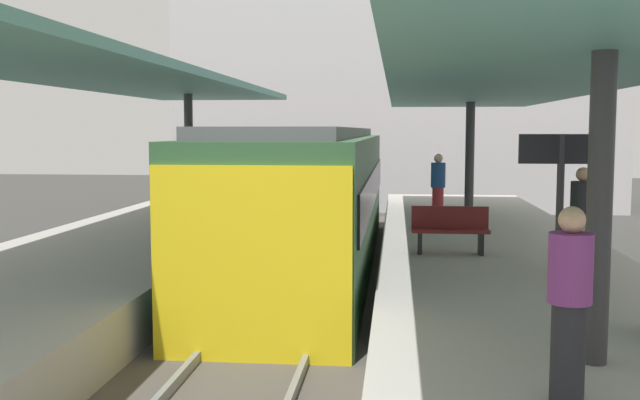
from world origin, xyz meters
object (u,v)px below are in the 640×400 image
at_px(passenger_mid_platform, 569,301).
at_px(passenger_near_bench, 582,220).
at_px(passenger_far_end, 438,186).
at_px(commuter_train, 311,199).
at_px(platform_sign, 560,188).
at_px(platform_bench, 450,228).

bearing_deg(passenger_mid_platform, passenger_near_bench, 75.49).
relative_size(passenger_near_bench, passenger_far_end, 1.01).
distance_m(commuter_train, passenger_near_bench, 6.57).
xyz_separation_m(passenger_near_bench, passenger_mid_platform, (-1.43, -5.54, -0.03)).
distance_m(platform_sign, passenger_near_bench, 3.74).
relative_size(commuter_train, passenger_mid_platform, 8.48).
distance_m(passenger_near_bench, passenger_far_end, 7.09).
xyz_separation_m(commuter_train, passenger_near_bench, (4.73, -4.55, 0.15)).
relative_size(commuter_train, passenger_near_bench, 8.23).
height_order(platform_bench, platform_sign, platform_sign).
relative_size(commuter_train, platform_sign, 6.27).
xyz_separation_m(passenger_near_bench, passenger_far_end, (-1.82, 6.85, -0.01)).
bearing_deg(passenger_far_end, commuter_train, -141.75).
bearing_deg(passenger_mid_platform, passenger_far_end, 91.80).
bearing_deg(platform_bench, commuter_train, 136.68).
height_order(platform_sign, passenger_far_end, platform_sign).
relative_size(platform_bench, passenger_near_bench, 0.83).
height_order(platform_bench, passenger_near_bench, passenger_near_bench).
height_order(commuter_train, passenger_near_bench, commuter_train).
height_order(commuter_train, passenger_far_end, commuter_train).
height_order(passenger_near_bench, passenger_far_end, passenger_near_bench).
bearing_deg(passenger_far_end, platform_sign, -85.96).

